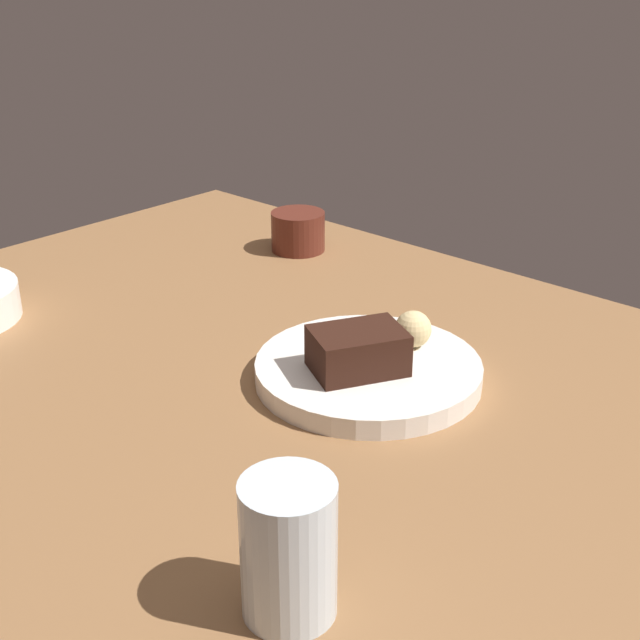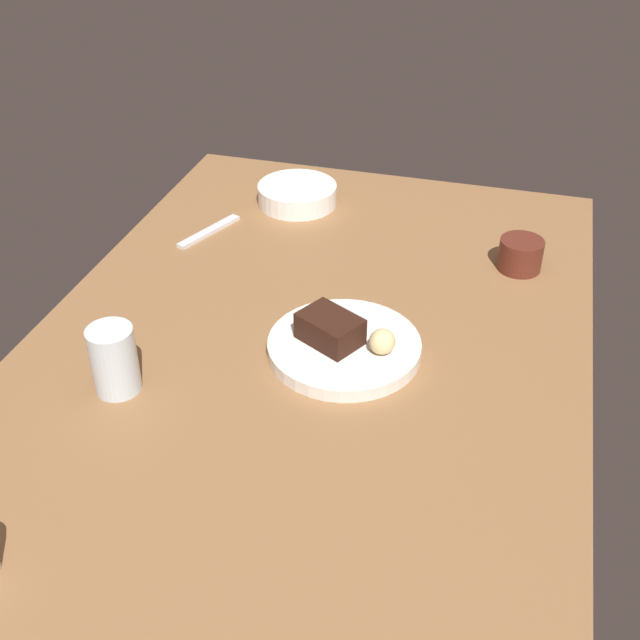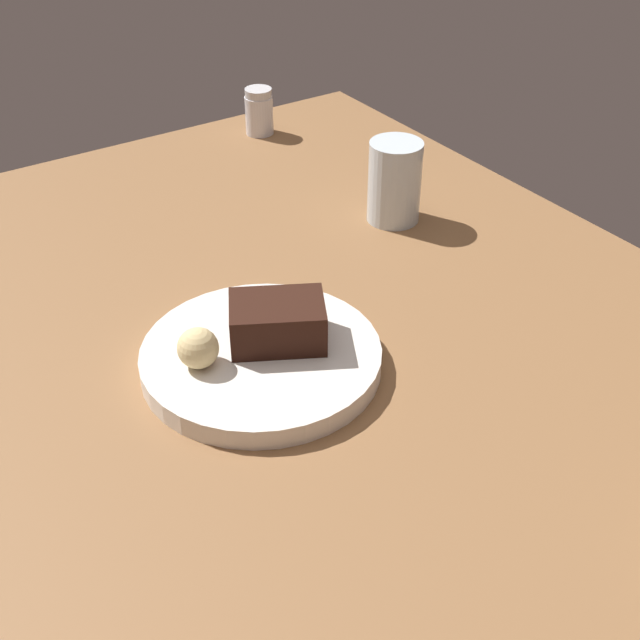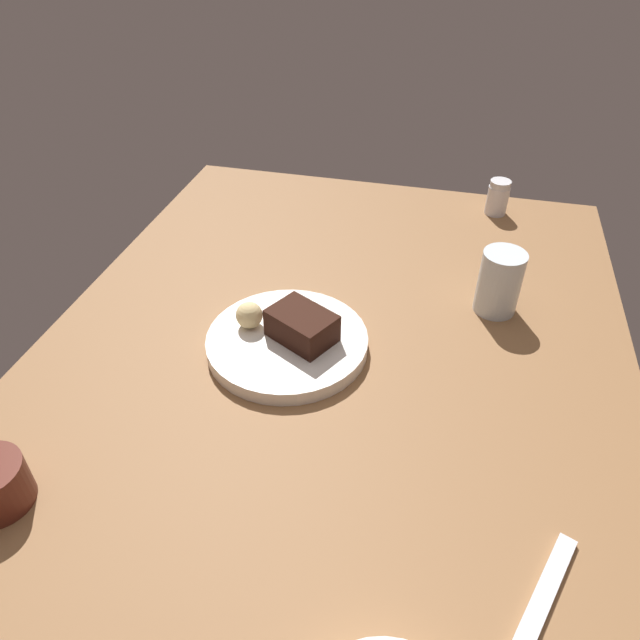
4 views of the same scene
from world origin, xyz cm
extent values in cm
cube|color=brown|center=(0.00, 0.00, 1.50)|extent=(120.00, 84.00, 3.00)
cylinder|color=white|center=(3.56, 6.18, 4.06)|extent=(22.88, 22.88, 2.11)
cube|color=black|center=(3.90, 4.06, 7.25)|extent=(9.75, 10.82, 4.27)
sphere|color=#DBC184|center=(4.66, 12.05, 7.04)|extent=(3.85, 3.85, 3.85)
cylinder|color=silver|center=(20.09, -22.32, 8.03)|extent=(6.44, 6.44, 10.06)
cylinder|color=white|center=(-41.79, -15.07, 4.99)|extent=(15.71, 15.71, 3.97)
cylinder|color=#562319|center=(-28.29, 29.46, 5.77)|extent=(7.56, 7.56, 5.54)
cube|color=silver|center=(-25.49, -27.42, 3.35)|extent=(14.57, 7.34, 0.70)
camera|label=1|loc=(51.80, -54.25, 45.03)|focal=48.57mm
camera|label=2|loc=(94.91, 28.23, 74.74)|focal=44.39mm
camera|label=3|loc=(-52.90, 37.04, 53.82)|focal=47.99mm
camera|label=4|loc=(-56.79, -13.47, 58.23)|focal=32.92mm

